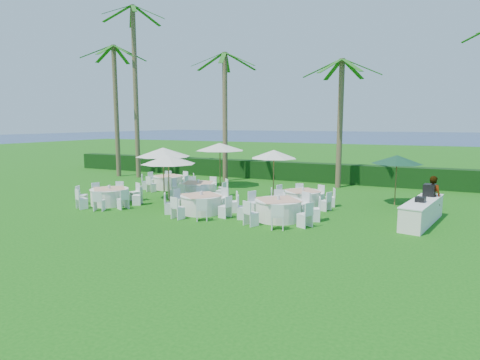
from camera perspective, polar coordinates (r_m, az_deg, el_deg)
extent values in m
plane|color=#13580F|center=(16.55, -8.84, -5.16)|extent=(120.00, 120.00, 0.00)
cube|color=black|center=(27.10, 5.34, 1.37)|extent=(34.00, 1.00, 1.20)
plane|color=#07184E|center=(115.77, 20.54, 5.77)|extent=(260.00, 260.00, 0.00)
cylinder|color=white|center=(19.60, -18.05, -2.31)|extent=(1.67, 1.67, 0.72)
cylinder|color=white|center=(19.54, -18.10, -1.24)|extent=(1.74, 1.74, 0.03)
cube|color=tan|center=(19.54, -18.10, -1.16)|extent=(1.90, 1.90, 0.01)
cylinder|color=silver|center=(19.53, -18.12, -0.92)|extent=(0.12, 0.12, 0.15)
cube|color=white|center=(19.20, -14.40, -2.16)|extent=(0.53, 0.53, 0.87)
cube|color=white|center=(20.17, -14.73, -1.68)|extent=(0.53, 0.53, 0.87)
cube|color=white|center=(20.80, -16.87, -1.47)|extent=(0.53, 0.53, 0.87)
cube|color=white|center=(20.76, -19.61, -1.61)|extent=(0.53, 0.53, 0.87)
cube|color=white|center=(20.06, -21.57, -2.04)|extent=(0.53, 0.53, 0.87)
cube|color=white|center=(19.08, -21.59, -2.54)|extent=(0.53, 0.53, 0.87)
cube|color=white|center=(18.39, -19.41, -2.81)|extent=(0.53, 0.53, 0.87)
cube|color=white|center=(18.44, -16.32, -2.65)|extent=(0.53, 0.53, 0.87)
cylinder|color=white|center=(17.00, -5.52, -3.47)|extent=(1.70, 1.70, 0.74)
cylinder|color=white|center=(16.93, -5.54, -2.22)|extent=(1.77, 1.77, 0.03)
cube|color=tan|center=(16.93, -5.54, -2.13)|extent=(1.92, 1.92, 0.01)
cylinder|color=silver|center=(16.91, -5.54, -1.85)|extent=(0.12, 0.12, 0.16)
cube|color=white|center=(17.05, -1.05, -3.15)|extent=(0.57, 0.57, 0.88)
cube|color=white|center=(17.94, -2.56, -2.59)|extent=(0.50, 0.50, 0.88)
cube|color=white|center=(18.29, -5.57, -2.41)|extent=(0.57, 0.57, 0.88)
cube|color=white|center=(17.93, -8.56, -2.68)|extent=(0.50, 0.50, 0.88)
cube|color=white|center=(17.03, -10.00, -3.29)|extent=(0.57, 0.57, 0.88)
cube|color=white|center=(16.09, -8.83, -3.93)|extent=(0.50, 0.50, 0.88)
cube|color=white|center=(15.69, -5.47, -4.18)|extent=(0.57, 0.57, 0.88)
cube|color=white|center=(16.11, -2.14, -3.83)|extent=(0.50, 0.50, 0.88)
cylinder|color=white|center=(15.80, 5.46, -4.30)|extent=(1.79, 1.79, 0.78)
cylinder|color=white|center=(15.72, 5.48, -2.88)|extent=(1.86, 1.86, 0.03)
cube|color=tan|center=(15.71, 5.48, -2.79)|extent=(2.04, 2.04, 0.01)
cylinder|color=silver|center=(15.69, 5.48, -2.49)|extent=(0.12, 0.12, 0.17)
cube|color=white|center=(15.82, 10.54, -4.10)|extent=(0.55, 0.55, 0.93)
cube|color=white|center=(16.76, 8.90, -3.37)|extent=(0.58, 0.58, 0.93)
cube|color=white|center=(17.15, 5.54, -3.05)|extent=(0.55, 0.55, 0.93)
cube|color=white|center=(16.79, 2.14, -3.25)|extent=(0.58, 0.58, 0.93)
cube|color=white|center=(15.86, 0.40, -3.92)|extent=(0.55, 0.55, 0.93)
cube|color=white|center=(14.86, 1.57, -4.75)|extent=(0.58, 0.58, 0.93)
cube|color=white|center=(14.42, 5.36, -5.19)|extent=(0.55, 0.55, 0.93)
cube|color=white|center=(14.83, 9.22, -4.88)|extent=(0.58, 0.58, 0.93)
cylinder|color=white|center=(23.50, -10.18, -0.36)|extent=(1.65, 1.65, 0.72)
cylinder|color=white|center=(23.45, -10.21, 0.53)|extent=(1.72, 1.72, 0.03)
cube|color=tan|center=(23.44, -10.21, 0.59)|extent=(1.84, 1.84, 0.01)
cylinder|color=silver|center=(23.43, -10.21, 0.80)|extent=(0.11, 0.11, 0.15)
cube|color=white|center=(23.51, -7.04, -0.11)|extent=(0.56, 0.56, 0.86)
cube|color=white|center=(24.40, -8.03, 0.17)|extent=(0.47, 0.47, 0.86)
cube|color=white|center=(24.77, -10.16, 0.24)|extent=(0.56, 0.56, 0.86)
cube|color=white|center=(24.42, -12.31, 0.07)|extent=(0.47, 0.47, 0.86)
cube|color=white|center=(23.54, -13.33, -0.26)|extent=(0.56, 0.56, 0.86)
cube|color=white|center=(22.62, -12.52, -0.57)|extent=(0.47, 0.47, 0.86)
cube|color=white|center=(22.21, -10.22, -0.66)|extent=(0.56, 0.56, 0.86)
cube|color=white|center=(22.59, -7.90, -0.46)|extent=(0.47, 0.47, 0.86)
cylinder|color=white|center=(20.51, -5.95, -1.48)|extent=(1.70, 1.70, 0.74)
cylinder|color=white|center=(20.45, -5.96, -0.43)|extent=(1.77, 1.77, 0.03)
cube|color=tan|center=(20.45, -5.96, -0.37)|extent=(1.77, 1.77, 0.01)
cylinder|color=silver|center=(20.43, -5.97, -0.13)|extent=(0.12, 0.12, 0.16)
cube|color=white|center=(19.83, -2.71, -1.56)|extent=(0.42, 0.42, 0.88)
cube|color=white|center=(20.82, -2.39, -1.09)|extent=(0.58, 0.58, 0.88)
cube|color=white|center=(21.61, -4.07, -0.76)|extent=(0.42, 0.42, 0.88)
cube|color=white|center=(21.78, -6.71, -0.73)|extent=(0.58, 0.58, 0.88)
cube|color=white|center=(21.23, -8.97, -1.01)|extent=(0.42, 0.42, 0.88)
cube|color=white|center=(20.26, -9.61, -1.46)|extent=(0.58, 0.58, 0.88)
cube|color=white|center=(19.41, -8.04, -1.84)|extent=(0.42, 0.42, 0.88)
cube|color=white|center=(19.23, -5.09, -1.89)|extent=(0.58, 0.58, 0.88)
cylinder|color=white|center=(18.48, 8.90, -2.67)|extent=(1.60, 1.60, 0.69)
cylinder|color=white|center=(18.42, 8.92, -1.58)|extent=(1.66, 1.66, 0.03)
cube|color=tan|center=(18.42, 8.92, -1.50)|extent=(1.82, 1.82, 0.01)
cylinder|color=silver|center=(18.40, 8.93, -1.24)|extent=(0.11, 0.11, 0.15)
cube|color=white|center=(18.66, 12.71, -2.45)|extent=(0.51, 0.51, 0.83)
cube|color=white|center=(19.45, 11.18, -1.98)|extent=(0.51, 0.51, 0.83)
cube|color=white|center=(19.69, 8.48, -1.79)|extent=(0.51, 0.51, 0.83)
cube|color=white|center=(19.25, 5.99, -1.97)|extent=(0.51, 0.51, 0.83)
cube|color=white|center=(18.37, 5.04, -2.45)|extent=(0.51, 0.51, 0.83)
cube|color=white|center=(17.52, 6.37, -2.98)|extent=(0.51, 0.51, 0.83)
cube|color=white|center=(17.26, 9.39, -3.21)|extent=(0.51, 0.51, 0.83)
cube|color=white|center=(17.74, 12.07, -2.97)|extent=(0.51, 0.51, 0.83)
cylinder|color=brown|center=(20.22, -10.81, 0.77)|extent=(0.06, 0.06, 2.47)
cone|color=silver|center=(20.11, -10.89, 3.92)|extent=(2.69, 2.69, 0.45)
sphere|color=brown|center=(20.10, -10.90, 4.35)|extent=(0.10, 0.10, 0.10)
cylinder|color=brown|center=(18.32, -10.09, -0.28)|extent=(0.05, 0.05, 2.27)
cone|color=silver|center=(18.20, -10.17, 2.90)|extent=(2.45, 2.45, 0.41)
sphere|color=brown|center=(18.19, -10.18, 3.35)|extent=(0.09, 0.09, 0.09)
cylinder|color=brown|center=(23.88, -2.86, 2.05)|extent=(0.06, 0.06, 2.50)
cone|color=silver|center=(23.78, -2.87, 4.74)|extent=(2.91, 2.91, 0.45)
sphere|color=brown|center=(23.78, -2.88, 5.12)|extent=(0.10, 0.10, 0.10)
cylinder|color=brown|center=(20.22, 4.79, 0.71)|extent=(0.06, 0.06, 2.35)
cone|color=silver|center=(20.11, 4.83, 3.69)|extent=(2.33, 2.33, 0.42)
sphere|color=brown|center=(20.10, 4.83, 4.10)|extent=(0.09, 0.09, 0.09)
cylinder|color=brown|center=(19.77, 21.28, -0.16)|extent=(0.05, 0.05, 2.23)
cone|color=#0F3A24|center=(19.66, 21.43, 2.73)|extent=(2.27, 2.27, 0.40)
sphere|color=brown|center=(19.65, 21.45, 3.13)|extent=(0.09, 0.09, 0.09)
cube|color=white|center=(16.65, 24.45, -4.22)|extent=(1.51, 3.87, 0.85)
cube|color=white|center=(16.56, 24.54, -2.71)|extent=(1.56, 3.93, 0.04)
cube|color=black|center=(17.62, 25.37, -1.30)|extent=(0.52, 0.60, 0.47)
cube|color=black|center=(16.17, 24.28, -2.53)|extent=(0.39, 0.39, 0.19)
imported|color=gray|center=(17.72, 25.69, -2.18)|extent=(0.73, 0.61, 1.71)
cylinder|color=brown|center=(28.75, -14.61, 11.81)|extent=(0.32, 0.32, 11.49)
cube|color=#205916|center=(29.12, -12.93, 22.31)|extent=(2.21, 0.76, 1.00)
cube|color=#205916|center=(30.18, -13.13, 21.79)|extent=(0.92, 2.19, 1.00)
cube|color=#205916|center=(30.64, -15.12, 21.51)|extent=(1.70, 1.81, 1.00)
cube|color=#205916|center=(30.07, -17.01, 21.70)|extent=(2.21, 0.76, 1.00)
cube|color=#205916|center=(29.01, -16.97, 22.23)|extent=(0.92, 2.19, 1.00)
cube|color=#205916|center=(28.52, -14.88, 22.55)|extent=(1.70, 1.81, 1.00)
cylinder|color=brown|center=(26.09, -2.15, 8.82)|extent=(0.32, 0.32, 8.18)
cube|color=#205916|center=(25.75, -0.14, 16.88)|extent=(2.22, 0.63, 1.00)
cube|color=#205916|center=(26.83, 0.04, 16.53)|extent=(1.61, 1.89, 1.00)
cube|color=#205916|center=(27.46, -1.93, 16.33)|extent=(1.04, 2.16, 1.00)
cube|color=#205916|center=(27.03, -4.15, 16.45)|extent=(2.22, 0.63, 1.00)
cube|color=#205916|center=(25.96, -4.51, 16.79)|extent=(1.61, 1.89, 1.00)
cube|color=#205916|center=(25.30, -2.48, 17.03)|extent=(1.04, 2.16, 1.00)
cylinder|color=brown|center=(24.10, 14.03, 7.70)|extent=(0.32, 0.32, 7.38)
cube|color=#205916|center=(24.27, 16.98, 15.18)|extent=(2.22, 0.57, 1.00)
cube|color=#205916|center=(25.22, 15.71, 14.95)|extent=(1.10, 2.15, 1.00)
cube|color=#205916|center=(25.28, 13.14, 15.02)|extent=(1.57, 1.92, 1.00)
cube|color=#205916|center=(24.39, 11.64, 15.32)|extent=(2.22, 0.57, 1.00)
cube|color=#205916|center=(23.41, 12.78, 15.60)|extent=(1.10, 2.15, 1.00)
cube|color=#205916|center=(23.34, 15.56, 15.53)|extent=(1.57, 1.92, 1.00)
cylinder|color=brown|center=(29.69, -17.19, 9.23)|extent=(0.32, 0.32, 9.05)
cube|color=#205916|center=(29.17, -16.31, 17.27)|extent=(2.20, 0.85, 1.00)
cube|color=#205916|center=(30.14, -15.35, 17.00)|extent=(1.76, 1.75, 1.00)
cube|color=#205916|center=(31.04, -16.55, 16.69)|extent=(0.83, 2.20, 1.00)
cube|color=#205916|center=(30.98, -18.66, 16.62)|extent=(2.20, 0.85, 1.00)
cube|color=#205916|center=(30.03, -19.71, 16.85)|extent=(1.76, 1.75, 1.00)
cube|color=#205916|center=(29.11, -18.57, 17.20)|extent=(0.83, 2.20, 1.00)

